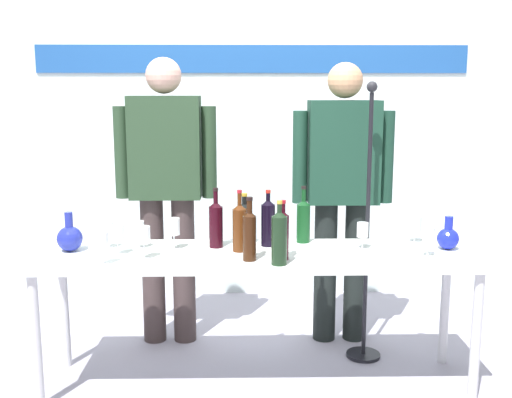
{
  "coord_description": "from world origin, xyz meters",
  "views": [
    {
      "loc": [
        -0.06,
        -3.02,
        1.55
      ],
      "look_at": [
        0.0,
        0.15,
        0.98
      ],
      "focal_mm": 42.11,
      "sensor_mm": 36.0,
      "label": 1
    }
  ],
  "objects_px": {
    "decanter_blue_right": "(448,237)",
    "wine_bottle_0": "(240,226)",
    "wine_bottle_6": "(268,222)",
    "wine_glass_left_3": "(138,229)",
    "wine_bottle_7": "(279,237)",
    "wine_bottle_2": "(216,223)",
    "wine_bottle_4": "(303,219)",
    "wine_bottle_1": "(245,222)",
    "wine_glass_right_2": "(428,236)",
    "presenter_left": "(166,182)",
    "wine_glass_left_0": "(174,227)",
    "presenter_right": "(342,185)",
    "wine_glass_left_2": "(102,241)",
    "microphone_stand": "(366,268)",
    "wine_glass_right_0": "(363,231)",
    "wine_glass_left_1": "(144,236)",
    "wine_glass_left_4": "(118,234)",
    "display_table": "(257,264)",
    "decanter_blue_left": "(70,238)",
    "wine_bottle_3": "(282,233)",
    "wine_glass_right_1": "(415,224)",
    "wine_glass_left_5": "(107,230)",
    "wine_bottle_5": "(250,234)"
  },
  "relations": [
    {
      "from": "wine_glass_right_0",
      "to": "wine_glass_right_2",
      "type": "xyz_separation_m",
      "value": [
        0.3,
        -0.17,
        0.01
      ]
    },
    {
      "from": "wine_glass_left_2",
      "to": "presenter_left",
      "type": "bearing_deg",
      "value": 75.41
    },
    {
      "from": "wine_bottle_0",
      "to": "wine_glass_right_2",
      "type": "bearing_deg",
      "value": -7.63
    },
    {
      "from": "display_table",
      "to": "wine_bottle_1",
      "type": "bearing_deg",
      "value": 111.06
    },
    {
      "from": "wine_bottle_2",
      "to": "wine_glass_left_4",
      "type": "distance_m",
      "value": 0.51
    },
    {
      "from": "presenter_left",
      "to": "wine_bottle_5",
      "type": "bearing_deg",
      "value": -56.12
    },
    {
      "from": "presenter_right",
      "to": "wine_glass_left_3",
      "type": "bearing_deg",
      "value": -156.89
    },
    {
      "from": "display_table",
      "to": "wine_glass_left_4",
      "type": "height_order",
      "value": "wine_glass_left_4"
    },
    {
      "from": "wine_glass_right_0",
      "to": "presenter_right",
      "type": "bearing_deg",
      "value": 92.81
    },
    {
      "from": "display_table",
      "to": "decanter_blue_right",
      "type": "relative_size",
      "value": 12.86
    },
    {
      "from": "wine_bottle_3",
      "to": "wine_bottle_4",
      "type": "bearing_deg",
      "value": 68.37
    },
    {
      "from": "wine_bottle_2",
      "to": "wine_bottle_4",
      "type": "height_order",
      "value": "wine_bottle_2"
    },
    {
      "from": "wine_bottle_1",
      "to": "wine_glass_left_4",
      "type": "bearing_deg",
      "value": -163.6
    },
    {
      "from": "wine_bottle_6",
      "to": "decanter_blue_right",
      "type": "bearing_deg",
      "value": -5.62
    },
    {
      "from": "wine_glass_left_1",
      "to": "wine_glass_right_1",
      "type": "xyz_separation_m",
      "value": [
        1.44,
        0.3,
        -0.01
      ]
    },
    {
      "from": "decanter_blue_right",
      "to": "wine_bottle_2",
      "type": "xyz_separation_m",
      "value": [
        -1.23,
        0.07,
        0.07
      ]
    },
    {
      "from": "presenter_left",
      "to": "wine_glass_right_2",
      "type": "distance_m",
      "value": 1.57
    },
    {
      "from": "wine_glass_left_2",
      "to": "wine_glass_right_2",
      "type": "bearing_deg",
      "value": 3.75
    },
    {
      "from": "wine_glass_left_4",
      "to": "wine_glass_right_1",
      "type": "distance_m",
      "value": 1.6
    },
    {
      "from": "wine_bottle_2",
      "to": "wine_bottle_4",
      "type": "xyz_separation_m",
      "value": [
        0.48,
        0.1,
        -0.0
      ]
    },
    {
      "from": "decanter_blue_right",
      "to": "microphone_stand",
      "type": "xyz_separation_m",
      "value": [
        -0.37,
        0.28,
        -0.25
      ]
    },
    {
      "from": "decanter_blue_right",
      "to": "wine_bottle_0",
      "type": "height_order",
      "value": "wine_bottle_0"
    },
    {
      "from": "wine_glass_left_3",
      "to": "wine_bottle_7",
      "type": "bearing_deg",
      "value": -23.71
    },
    {
      "from": "wine_bottle_1",
      "to": "wine_bottle_4",
      "type": "distance_m",
      "value": 0.33
    },
    {
      "from": "presenter_left",
      "to": "wine_glass_left_0",
      "type": "xyz_separation_m",
      "value": [
        0.1,
        -0.51,
        -0.16
      ]
    },
    {
      "from": "wine_glass_right_0",
      "to": "wine_bottle_7",
      "type": "bearing_deg",
      "value": -147.78
    },
    {
      "from": "wine_glass_left_5",
      "to": "microphone_stand",
      "type": "distance_m",
      "value": 1.48
    },
    {
      "from": "wine_bottle_7",
      "to": "wine_glass_left_4",
      "type": "bearing_deg",
      "value": 166.36
    },
    {
      "from": "wine_bottle_4",
      "to": "wine_glass_right_0",
      "type": "height_order",
      "value": "wine_bottle_4"
    },
    {
      "from": "wine_bottle_0",
      "to": "wine_glass_left_5",
      "type": "height_order",
      "value": "wine_bottle_0"
    },
    {
      "from": "wine_bottle_3",
      "to": "microphone_stand",
      "type": "bearing_deg",
      "value": 41.34
    },
    {
      "from": "wine_bottle_1",
      "to": "wine_glass_right_2",
      "type": "relative_size",
      "value": 1.84
    },
    {
      "from": "presenter_left",
      "to": "wine_bottle_3",
      "type": "xyz_separation_m",
      "value": [
        0.66,
        -0.73,
        -0.15
      ]
    },
    {
      "from": "wine_bottle_6",
      "to": "wine_glass_left_4",
      "type": "relative_size",
      "value": 1.99
    },
    {
      "from": "wine_bottle_1",
      "to": "wine_glass_left_3",
      "type": "relative_size",
      "value": 1.93
    },
    {
      "from": "display_table",
      "to": "wine_bottle_2",
      "type": "xyz_separation_m",
      "value": [
        -0.21,
        0.11,
        0.2
      ]
    },
    {
      "from": "presenter_left",
      "to": "wine_bottle_0",
      "type": "height_order",
      "value": "presenter_left"
    },
    {
      "from": "wine_glass_left_3",
      "to": "presenter_right",
      "type": "bearing_deg",
      "value": 23.11
    },
    {
      "from": "wine_glass_left_0",
      "to": "wine_glass_right_0",
      "type": "relative_size",
      "value": 1.17
    },
    {
      "from": "wine_bottle_6",
      "to": "wine_glass_right_0",
      "type": "distance_m",
      "value": 0.5
    },
    {
      "from": "wine_bottle_6",
      "to": "wine_glass_left_1",
      "type": "distance_m",
      "value": 0.67
    },
    {
      "from": "wine_bottle_7",
      "to": "wine_glass_left_4",
      "type": "xyz_separation_m",
      "value": [
        -0.81,
        0.2,
        -0.03
      ]
    },
    {
      "from": "decanter_blue_left",
      "to": "wine_glass_right_1",
      "type": "bearing_deg",
      "value": 4.71
    },
    {
      "from": "wine_bottle_7",
      "to": "wine_glass_left_0",
      "type": "xyz_separation_m",
      "value": [
        -0.54,
        0.3,
        -0.02
      ]
    },
    {
      "from": "decanter_blue_left",
      "to": "wine_bottle_6",
      "type": "height_order",
      "value": "wine_bottle_6"
    },
    {
      "from": "wine_bottle_4",
      "to": "wine_glass_left_1",
      "type": "relative_size",
      "value": 1.91
    },
    {
      "from": "display_table",
      "to": "wine_glass_right_0",
      "type": "bearing_deg",
      "value": 6.24
    },
    {
      "from": "wine_bottle_6",
      "to": "microphone_stand",
      "type": "relative_size",
      "value": 0.19
    },
    {
      "from": "wine_glass_left_1",
      "to": "wine_glass_left_5",
      "type": "relative_size",
      "value": 1.19
    },
    {
      "from": "wine_bottle_1",
      "to": "wine_glass_right_1",
      "type": "height_order",
      "value": "wine_bottle_1"
    }
  ]
}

